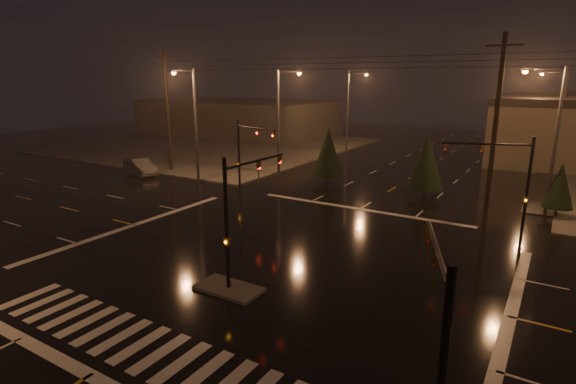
% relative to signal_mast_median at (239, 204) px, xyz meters
% --- Properties ---
extents(ground, '(140.00, 140.00, 0.00)m').
position_rel_signal_mast_median_xyz_m(ground, '(-0.00, 3.07, -3.75)').
color(ground, black).
rests_on(ground, ground).
extents(sidewalk_nw, '(36.00, 36.00, 0.12)m').
position_rel_signal_mast_median_xyz_m(sidewalk_nw, '(-30.00, 33.07, -3.69)').
color(sidewalk_nw, '#44413D').
rests_on(sidewalk_nw, ground).
extents(median_island, '(3.00, 1.60, 0.15)m').
position_rel_signal_mast_median_xyz_m(median_island, '(-0.00, -0.93, -3.68)').
color(median_island, '#44413D').
rests_on(median_island, ground).
extents(crosswalk, '(15.00, 2.60, 0.01)m').
position_rel_signal_mast_median_xyz_m(crosswalk, '(-0.00, -5.93, -3.75)').
color(crosswalk, beige).
rests_on(crosswalk, ground).
extents(stop_bar_near, '(16.00, 0.50, 0.01)m').
position_rel_signal_mast_median_xyz_m(stop_bar_near, '(-0.00, -7.93, -3.75)').
color(stop_bar_near, beige).
rests_on(stop_bar_near, ground).
extents(stop_bar_far, '(16.00, 0.50, 0.01)m').
position_rel_signal_mast_median_xyz_m(stop_bar_far, '(-0.00, 14.07, -3.75)').
color(stop_bar_far, beige).
rests_on(stop_bar_far, ground).
extents(commercial_block, '(30.00, 18.00, 5.60)m').
position_rel_signal_mast_median_xyz_m(commercial_block, '(-35.00, 45.07, -0.95)').
color(commercial_block, '#3C3935').
rests_on(commercial_block, ground).
extents(signal_mast_median, '(0.25, 4.59, 6.00)m').
position_rel_signal_mast_median_xyz_m(signal_mast_median, '(0.00, 0.00, 0.00)').
color(signal_mast_median, black).
rests_on(signal_mast_median, ground).
extents(signal_mast_ne, '(4.84, 1.86, 6.00)m').
position_rel_signal_mast_median_xyz_m(signal_mast_ne, '(9.50, 13.21, 0.04)').
color(signal_mast_ne, black).
rests_on(signal_mast_ne, ground).
extents(signal_mast_nw, '(4.84, 1.86, 6.00)m').
position_rel_signal_mast_median_xyz_m(signal_mast_nw, '(-9.50, 13.21, 0.04)').
color(signal_mast_nw, black).
rests_on(signal_mast_nw, ground).
extents(signal_mast_se, '(1.55, 3.87, 6.00)m').
position_rel_signal_mast_median_xyz_m(signal_mast_se, '(10.23, -6.68, -0.04)').
color(signal_mast_se, black).
rests_on(signal_mast_se, ground).
extents(streetlight_1, '(2.77, 0.32, 10.00)m').
position_rel_signal_mast_median_xyz_m(streetlight_1, '(-11.18, 21.07, 2.05)').
color(streetlight_1, '#38383A').
rests_on(streetlight_1, ground).
extents(streetlight_2, '(2.77, 0.32, 10.00)m').
position_rel_signal_mast_median_xyz_m(streetlight_2, '(-11.18, 37.07, 2.05)').
color(streetlight_2, '#38383A').
rests_on(streetlight_2, ground).
extents(streetlight_3, '(2.77, 0.32, 10.00)m').
position_rel_signal_mast_median_xyz_m(streetlight_3, '(11.18, 19.07, 2.05)').
color(streetlight_3, '#38383A').
rests_on(streetlight_3, ground).
extents(streetlight_4, '(2.77, 0.32, 10.00)m').
position_rel_signal_mast_median_xyz_m(streetlight_4, '(11.18, 39.07, 2.05)').
color(streetlight_4, '#38383A').
rests_on(streetlight_4, ground).
extents(streetlight_5, '(0.32, 2.77, 10.00)m').
position_rel_signal_mast_median_xyz_m(streetlight_5, '(-16.00, 14.26, 2.05)').
color(streetlight_5, '#38383A').
rests_on(streetlight_5, ground).
extents(utility_pole_0, '(2.20, 0.32, 12.00)m').
position_rel_signal_mast_median_xyz_m(utility_pole_0, '(-22.00, 17.07, 2.38)').
color(utility_pole_0, black).
rests_on(utility_pole_0, ground).
extents(utility_pole_1, '(2.20, 0.32, 12.00)m').
position_rel_signal_mast_median_xyz_m(utility_pole_1, '(8.00, 17.07, 2.38)').
color(utility_pole_1, black).
rests_on(utility_pole_1, ground).
extents(conifer_0, '(1.94, 1.94, 3.73)m').
position_rel_signal_mast_median_xyz_m(conifer_0, '(12.11, 19.18, -1.54)').
color(conifer_0, black).
rests_on(conifer_0, ground).
extents(conifer_3, '(2.75, 2.75, 4.99)m').
position_rel_signal_mast_median_xyz_m(conifer_3, '(-5.79, 20.38, -0.91)').
color(conifer_3, black).
rests_on(conifer_3, ground).
extents(conifer_4, '(2.76, 2.76, 5.01)m').
position_rel_signal_mast_median_xyz_m(conifer_4, '(2.99, 20.02, -0.90)').
color(conifer_4, black).
rests_on(conifer_4, ground).
extents(car_crossing, '(5.06, 3.08, 1.57)m').
position_rel_signal_mast_median_xyz_m(car_crossing, '(-23.02, 13.98, -2.96)').
color(car_crossing, '#55565C').
rests_on(car_crossing, ground).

